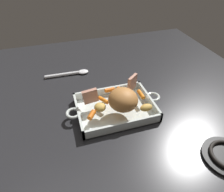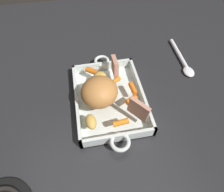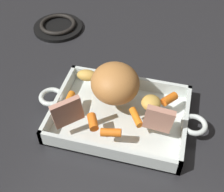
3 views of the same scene
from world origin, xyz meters
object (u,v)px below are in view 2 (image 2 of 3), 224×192
Objects in this scene: roast_slice_thin at (115,66)px; potato_near_roast at (91,122)px; baby_carrot_long at (121,122)px; baby_carrot_center_right at (133,89)px; serving_spoon at (183,61)px; roasting_dish at (110,99)px; pork_roast at (99,92)px; roast_slice_outer at (138,109)px; baby_carrot_southeast at (131,100)px; baby_carrot_center_left at (91,71)px; potato_halved at (100,77)px; baby_carrot_northeast at (114,82)px.

potato_near_roast is at bearing -29.35° from roast_slice_thin.
baby_carrot_center_right is at bearing 149.99° from baby_carrot_long.
roasting_dish is at bearing -65.77° from serving_spoon.
baby_carrot_center_right is 0.14m from baby_carrot_long.
roast_slice_outer is at bearing 52.70° from pork_roast.
pork_roast is 0.10m from potato_near_roast.
potato_near_roast is at bearing -57.66° from serving_spoon.
serving_spoon is (-0.25, 0.27, -0.07)m from roast_slice_outer.
serving_spoon is (-0.17, 0.38, -0.08)m from pork_roast.
pork_roast is 0.12m from baby_carrot_long.
roast_slice_thin is 1.19× the size of potato_near_roast.
potato_near_roast is 0.50m from serving_spoon.
potato_near_roast is (-0.02, -0.09, 0.01)m from baby_carrot_long.
pork_roast is 3.02× the size of baby_carrot_southeast.
pork_roast is 0.14m from baby_carrot_center_left.
roast_slice_outer is at bearing 28.25° from potato_halved.
pork_roast reaches higher than baby_carrot_center_right.
serving_spoon is at bearing 98.70° from roast_slice_thin.
roast_slice_outer is (0.10, 0.07, 0.07)m from roasting_dish.
pork_roast reaches higher than baby_carrot_center_left.
roasting_dish is at bearing 23.93° from baby_carrot_center_left.
serving_spoon is (-0.27, 0.33, -0.04)m from baby_carrot_long.
baby_carrot_northeast is (0.05, -0.01, -0.02)m from roast_slice_thin.
potato_near_roast is at bearing -7.03° from baby_carrot_center_left.
baby_carrot_center_left is 0.17× the size of serving_spoon.
baby_carrot_long is at bearing -6.36° from roast_slice_thin.
serving_spoon is at bearing 113.44° from pork_roast.
roasting_dish is 6.65× the size of roast_slice_thin.
pork_roast is at bearing -59.95° from roasting_dish.
roasting_dish is 0.38m from serving_spoon.
serving_spoon is (-0.05, 0.31, -0.07)m from roast_slice_thin.
roasting_dish is at bearing -29.66° from baby_carrot_northeast.
baby_carrot_southeast is at bearing 112.73° from potato_near_roast.
roast_slice_outer is (0.08, 0.11, -0.01)m from pork_roast.
baby_carrot_center_left is 0.22m from potato_near_roast.
baby_carrot_center_right is (0.12, 0.13, -0.00)m from baby_carrot_center_left.
baby_carrot_center_left is 0.05m from potato_halved.
baby_carrot_northeast is at bearing 146.03° from potato_near_roast.
baby_carrot_southeast is 0.15m from potato_halved.
potato_near_roast is (0.22, -0.03, 0.00)m from baby_carrot_center_left.
baby_carrot_northeast is 0.10m from baby_carrot_southeast.
potato_halved is at bearing -125.01° from baby_carrot_center_right.
roasting_dish is 10.26× the size of baby_carrot_center_left.
pork_roast reaches higher than roasting_dish.
baby_carrot_center_left is 0.86× the size of potato_halved.
baby_carrot_northeast is 1.07× the size of potato_halved.
baby_carrot_long is at bearing -70.86° from roast_slice_outer.
pork_roast is at bearing 154.82° from potato_near_roast.
pork_roast reaches higher than roast_slice_thin.
roast_slice_thin reaches higher than baby_carrot_center_right.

